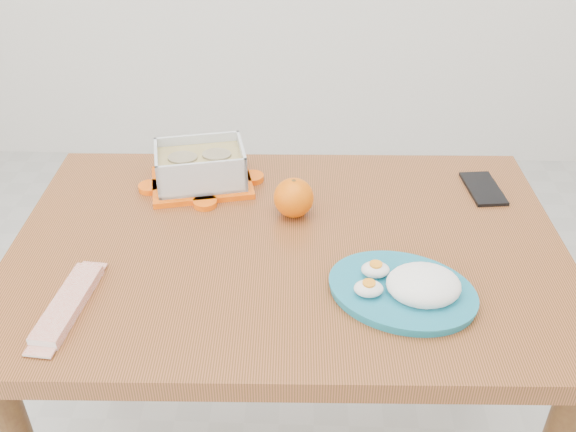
{
  "coord_description": "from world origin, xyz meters",
  "views": [
    {
      "loc": [
        0.07,
        -0.96,
        1.47
      ],
      "look_at": [
        0.03,
        0.03,
        0.81
      ],
      "focal_mm": 40.0,
      "sensor_mm": 36.0,
      "label": 1
    }
  ],
  "objects_px": {
    "rice_plate": "(409,286)",
    "orange_fruit": "(294,198)",
    "food_container": "(201,167)",
    "dining_table": "(288,289)",
    "smartphone": "(483,189)"
  },
  "relations": [
    {
      "from": "rice_plate",
      "to": "orange_fruit",
      "type": "bearing_deg",
      "value": 151.45
    },
    {
      "from": "food_container",
      "to": "orange_fruit",
      "type": "height_order",
      "value": "food_container"
    },
    {
      "from": "orange_fruit",
      "to": "food_container",
      "type": "bearing_deg",
      "value": 151.66
    },
    {
      "from": "dining_table",
      "to": "food_container",
      "type": "xyz_separation_m",
      "value": [
        -0.2,
        0.21,
        0.16
      ]
    },
    {
      "from": "dining_table",
      "to": "orange_fruit",
      "type": "bearing_deg",
      "value": 83.88
    },
    {
      "from": "food_container",
      "to": "orange_fruit",
      "type": "distance_m",
      "value": 0.23
    },
    {
      "from": "dining_table",
      "to": "smartphone",
      "type": "bearing_deg",
      "value": 25.03
    },
    {
      "from": "smartphone",
      "to": "dining_table",
      "type": "bearing_deg",
      "value": -159.83
    },
    {
      "from": "dining_table",
      "to": "orange_fruit",
      "type": "height_order",
      "value": "orange_fruit"
    },
    {
      "from": "food_container",
      "to": "dining_table",
      "type": "bearing_deg",
      "value": -59.22
    },
    {
      "from": "food_container",
      "to": "smartphone",
      "type": "relative_size",
      "value": 1.82
    },
    {
      "from": "food_container",
      "to": "smartphone",
      "type": "xyz_separation_m",
      "value": [
        0.61,
        -0.0,
        -0.04
      ]
    },
    {
      "from": "food_container",
      "to": "rice_plate",
      "type": "distance_m",
      "value": 0.54
    },
    {
      "from": "orange_fruit",
      "to": "smartphone",
      "type": "xyz_separation_m",
      "value": [
        0.41,
        0.11,
        -0.04
      ]
    },
    {
      "from": "rice_plate",
      "to": "smartphone",
      "type": "xyz_separation_m",
      "value": [
        0.2,
        0.35,
        -0.02
      ]
    }
  ]
}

